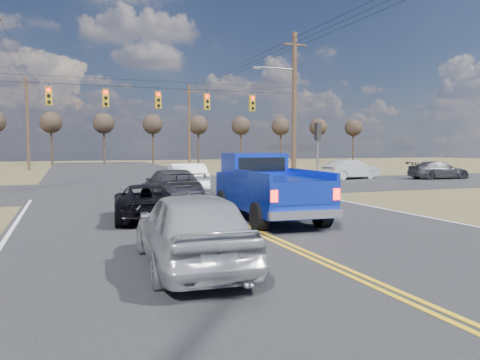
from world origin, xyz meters
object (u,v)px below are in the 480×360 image
object	(u,v)px
cross_car_east_near	(351,169)
pickup_truck	(266,187)
dgrey_car_queue	(171,186)
cross_car_east_far	(438,170)
silver_suv	(191,229)
white_car_queue	(186,179)
black_suv	(145,202)

from	to	relation	value
cross_car_east_near	pickup_truck	bearing A→B (deg)	131.49
dgrey_car_queue	cross_car_east_near	size ratio (longest dim) A/B	1.14
pickup_truck	cross_car_east_far	distance (m)	25.11
cross_car_east_near	silver_suv	bearing A→B (deg)	132.61
white_car_queue	cross_car_east_far	bearing A→B (deg)	-162.96
silver_suv	white_car_queue	distance (m)	15.56
pickup_truck	dgrey_car_queue	size ratio (longest dim) A/B	1.17
black_suv	white_car_queue	bearing A→B (deg)	-107.26
cross_car_east_near	white_car_queue	bearing A→B (deg)	107.24
pickup_truck	cross_car_east_far	size ratio (longest dim) A/B	1.29
white_car_queue	silver_suv	bearing A→B (deg)	82.07
silver_suv	dgrey_car_queue	size ratio (longest dim) A/B	0.92
black_suv	white_car_queue	distance (m)	8.99
white_car_queue	black_suv	bearing A→B (deg)	72.77
black_suv	dgrey_car_queue	size ratio (longest dim) A/B	0.85
dgrey_car_queue	cross_car_east_near	xyz separation A→B (m)	(16.53, 10.61, -0.00)
dgrey_car_queue	black_suv	bearing A→B (deg)	68.62
pickup_truck	white_car_queue	distance (m)	9.61
silver_suv	black_suv	xyz separation A→B (m)	(0.14, 6.85, -0.20)
cross_car_east_near	dgrey_car_queue	bearing A→B (deg)	115.53
silver_suv	cross_car_east_far	size ratio (longest dim) A/B	1.01
silver_suv	cross_car_east_far	distance (m)	31.71
pickup_truck	dgrey_car_queue	world-z (taller)	pickup_truck
pickup_truck	black_suv	bearing A→B (deg)	165.24
dgrey_car_queue	pickup_truck	bearing A→B (deg)	111.65
pickup_truck	silver_suv	world-z (taller)	pickup_truck
silver_suv	cross_car_east_near	bearing A→B (deg)	-126.94
white_car_queue	cross_car_east_far	distance (m)	21.83
pickup_truck	cross_car_east_near	size ratio (longest dim) A/B	1.34
white_car_queue	dgrey_car_queue	size ratio (longest dim) A/B	0.94
pickup_truck	white_car_queue	size ratio (longest dim) A/B	1.24
black_suv	cross_car_east_far	bearing A→B (deg)	-147.54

